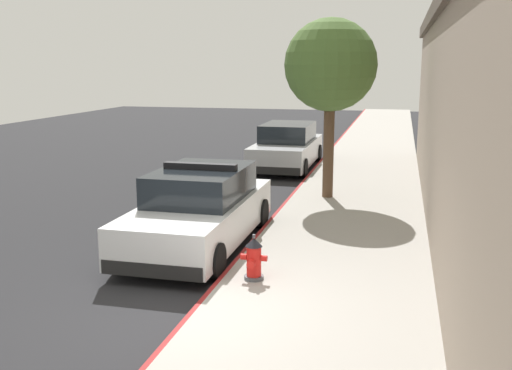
% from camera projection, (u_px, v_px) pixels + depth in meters
% --- Properties ---
extents(ground_plane, '(32.99, 60.00, 0.20)m').
position_uv_depth(ground_plane, '(174.00, 181.00, 19.09)').
color(ground_plane, '#232326').
extents(sidewalk_pavement, '(3.38, 60.00, 0.13)m').
position_uv_depth(sidewalk_pavement, '(362.00, 185.00, 17.66)').
color(sidewalk_pavement, '#9E9991').
rests_on(sidewalk_pavement, ground).
extents(curb_painted_edge, '(0.08, 60.00, 0.13)m').
position_uv_depth(curb_painted_edge, '(304.00, 182.00, 18.07)').
color(curb_painted_edge, maroon).
rests_on(curb_painted_edge, ground).
extents(police_cruiser, '(1.94, 4.84, 1.68)m').
position_uv_depth(police_cruiser, '(200.00, 210.00, 11.80)').
color(police_cruiser, white).
rests_on(police_cruiser, ground).
extents(parked_car_silver_ahead, '(1.94, 4.84, 1.56)m').
position_uv_depth(parked_car_silver_ahead, '(287.00, 147.00, 20.77)').
color(parked_car_silver_ahead, '#B2B5BA').
rests_on(parked_car_silver_ahead, ground).
extents(fire_hydrant, '(0.44, 0.40, 0.76)m').
position_uv_depth(fire_hydrant, '(254.00, 259.00, 9.65)').
color(fire_hydrant, '#4C4C51').
rests_on(fire_hydrant, sidewalk_pavement).
extents(street_tree, '(2.37, 2.37, 4.63)m').
position_uv_depth(street_tree, '(331.00, 66.00, 15.09)').
color(street_tree, brown).
rests_on(street_tree, sidewalk_pavement).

